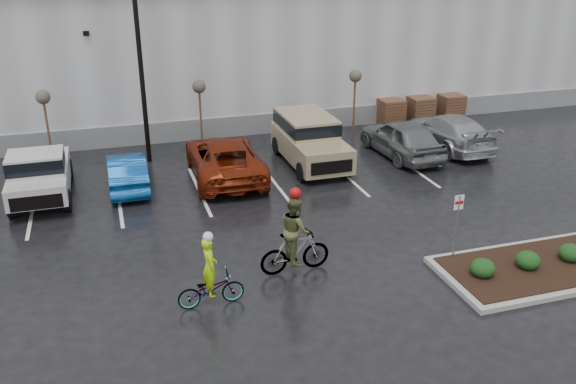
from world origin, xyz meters
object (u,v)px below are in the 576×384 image
object	(u,v)px
pallet_stack_c	(450,107)
car_far_silver	(448,131)
sapling_east	(355,80)
car_grey	(401,138)
pallet_stack_b	(420,109)
pickup_white	(40,170)
cyclist_hivis	(211,283)
lamppost	(137,27)
car_blue	(127,171)
fire_lane_sign	(457,220)
sapling_mid	(199,90)
car_red	(225,158)
sapling_west	(44,101)
cyclist_olive	(295,242)
suv_tan	(310,141)
pallet_stack_a	(391,112)

from	to	relation	value
pallet_stack_c	car_far_silver	world-z (taller)	car_far_silver
sapling_east	car_grey	bearing A→B (deg)	-78.21
pallet_stack_b	pickup_white	size ratio (longest dim) A/B	0.26
sapling_east	pickup_white	size ratio (longest dim) A/B	0.62
car_grey	cyclist_hivis	size ratio (longest dim) A/B	2.29
lamppost	car_blue	distance (m)	5.86
cyclist_hivis	pallet_stack_c	bearing A→B (deg)	-49.85
fire_lane_sign	car_grey	world-z (taller)	fire_lane_sign
sapling_mid	car_red	size ratio (longest dim) A/B	0.55
sapling_east	car_red	size ratio (longest dim) A/B	0.55
sapling_mid	car_far_silver	world-z (taller)	sapling_mid
lamppost	car_far_silver	bearing A→B (deg)	-9.21
pallet_stack_c	sapling_east	bearing A→B (deg)	-170.54
sapling_west	cyclist_olive	world-z (taller)	sapling_west
sapling_west	cyclist_hivis	world-z (taller)	sapling_west
suv_tan	car_grey	bearing A→B (deg)	-2.02
car_blue	car_red	world-z (taller)	car_red
sapling_mid	fire_lane_sign	bearing A→B (deg)	-67.51
pallet_stack_b	car_blue	xyz separation A→B (m)	(-15.27, -4.84, -0.00)
sapling_mid	car_red	xyz separation A→B (m)	(0.27, -3.82, -1.92)
pickup_white	cyclist_olive	bearing A→B (deg)	-48.57
sapling_east	pallet_stack_b	size ratio (longest dim) A/B	2.37
car_blue	suv_tan	bearing A→B (deg)	-176.96
car_far_silver	lamppost	bearing A→B (deg)	-10.96
pallet_stack_c	car_far_silver	distance (m)	4.93
pallet_stack_a	car_blue	distance (m)	14.41
suv_tan	pallet_stack_a	bearing A→B (deg)	36.84
pallet_stack_b	cyclist_hivis	size ratio (longest dim) A/B	0.63
sapling_mid	pickup_white	xyz separation A→B (m)	(-6.68, -3.63, -1.75)
sapling_west	car_grey	distance (m)	15.30
sapling_east	cyclist_olive	world-z (taller)	sapling_east
pallet_stack_c	pickup_white	distance (m)	20.71
pallet_stack_c	sapling_mid	bearing A→B (deg)	-175.76
fire_lane_sign	car_far_silver	distance (m)	11.14
sapling_west	pickup_white	bearing A→B (deg)	-92.87
sapling_west	car_grey	bearing A→B (deg)	-13.73
pallet_stack_c	cyclist_olive	bearing A→B (deg)	-134.90
sapling_west	pickup_white	xyz separation A→B (m)	(-0.18, -3.63, -1.75)
pickup_white	cyclist_hivis	xyz separation A→B (m)	(4.66, -9.30, -0.31)
pallet_stack_c	car_far_silver	bearing A→B (deg)	-122.33
sapling_mid	car_far_silver	bearing A→B (deg)	-16.25
lamppost	pallet_stack_c	world-z (taller)	lamppost
sapling_west	suv_tan	size ratio (longest dim) A/B	0.63
car_red	suv_tan	world-z (taller)	suv_tan
suv_tan	sapling_east	bearing A→B (deg)	45.06
sapling_mid	suv_tan	size ratio (longest dim) A/B	0.63
car_blue	sapling_mid	bearing A→B (deg)	-132.73
pallet_stack_a	pallet_stack_b	xyz separation A→B (m)	(1.70, 0.00, 0.00)
sapling_east	car_far_silver	distance (m)	5.01
car_grey	fire_lane_sign	bearing A→B (deg)	68.92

